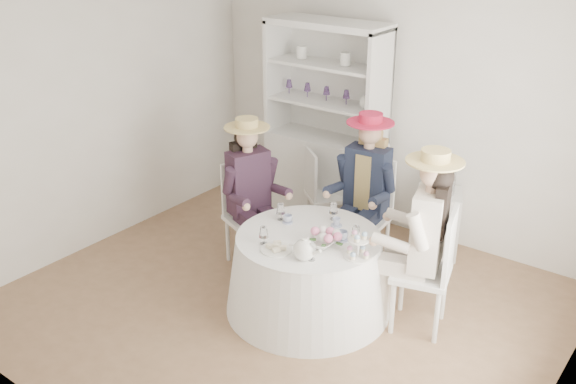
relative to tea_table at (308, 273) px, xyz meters
The scene contains 22 objects.
ground 0.42m from the tea_table, 153.97° to the right, with size 4.50×4.50×0.00m, color brown.
wall_back 2.15m from the tea_table, 96.44° to the left, with size 4.50×4.50×0.00m, color silver.
wall_front 2.34m from the tea_table, 95.81° to the right, with size 4.50×4.50×0.00m, color silver.
wall_left 2.66m from the tea_table, behind, with size 4.50×4.50×0.00m, color silver.
wall_right 2.27m from the tea_table, ahead, with size 4.50×4.50×0.00m, color silver.
tea_table is the anchor object (origin of this frame).
hutch 1.85m from the tea_table, 119.28° to the left, with size 1.38×0.71×2.19m.
side_table 1.66m from the tea_table, 74.15° to the left, with size 0.42×0.42×0.66m, color silver.
hatbox 1.71m from the tea_table, 74.15° to the left, with size 0.27×0.27×0.27m, color black.
guest_left 1.06m from the tea_table, 161.47° to the left, with size 0.61×0.56×1.48m.
guest_mid 1.07m from the tea_table, 90.67° to the left, with size 0.56×0.58×1.53m.
guest_right 1.08m from the tea_table, 20.60° to the left, with size 0.63×0.59×1.57m.
spare_chair 1.39m from the tea_table, 120.10° to the left, with size 0.56×0.56×0.96m.
teacup_a 0.49m from the tea_table, 162.17° to the left, with size 0.08×0.08×0.06m, color white.
teacup_b 0.49m from the tea_table, 74.57° to the left, with size 0.07×0.07×0.07m, color white.
teacup_c 0.48m from the tea_table, 21.65° to the left, with size 0.09×0.09×0.07m, color white.
flower_bowl 0.43m from the tea_table, 28.35° to the right, with size 0.23×0.23×0.06m, color white.
flower_arrangement 0.50m from the tea_table, 11.60° to the right, with size 0.19×0.20×0.07m.
table_teapot 0.58m from the tea_table, 60.07° to the right, with size 0.25×0.17×0.18m.
sandwich_plate 0.52m from the tea_table, 100.86° to the right, with size 0.26×0.26×0.06m.
cupcake_stand 0.67m from the tea_table, ahead, with size 0.22×0.22×0.21m.
stemware_set 0.43m from the tea_table, 33.69° to the left, with size 0.83×0.80×0.15m.
Camera 1 is at (2.92, -3.79, 3.19)m, focal length 40.00 mm.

